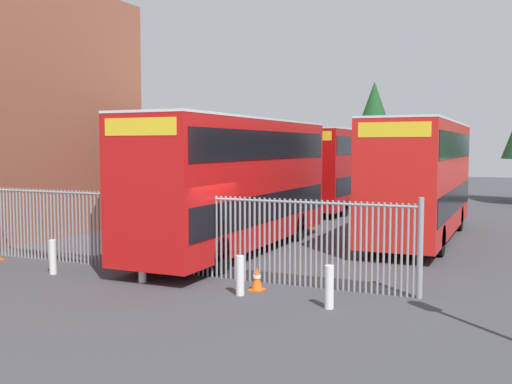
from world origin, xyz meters
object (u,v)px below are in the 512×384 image
Objects in this scene: double_decker_bus_behind_fence_left at (233,169)px; bollard_near_left at (53,257)px; double_decker_bus_behind_fence_right at (341,166)px; bollard_far_right at (329,287)px; double_decker_bus_near_gate at (236,179)px; bollard_near_right at (240,275)px; traffic_cone_by_gate at (257,279)px; double_decker_bus_far_back at (421,175)px; bollard_center_front at (142,264)px.

double_decker_bus_behind_fence_left reaches higher than bollard_near_left.
double_decker_bus_behind_fence_right is at bearing 82.73° from bollard_near_left.
bollard_near_left and bollard_far_right have the same top height.
double_decker_bus_near_gate is at bearing -62.89° from double_decker_bus_behind_fence_left.
double_decker_bus_behind_fence_right is at bearing 99.25° from bollard_near_right.
traffic_cone_by_gate is (-2.08, 0.82, -0.19)m from bollard_far_right.
bollard_far_right is (5.47, -19.93, -1.95)m from double_decker_bus_behind_fence_right.
double_decker_bus_near_gate reaches higher than bollard_far_right.
bollard_center_front is (-5.43, -10.28, -1.95)m from double_decker_bus_far_back.
double_decker_bus_far_back is 13.47m from bollard_near_left.
traffic_cone_by_gate is (3.38, -19.11, -2.13)m from double_decker_bus_behind_fence_right.
bollard_near_right is at bearing -62.93° from double_decker_bus_behind_fence_left.
traffic_cone_by_gate is (5.90, 0.59, -0.19)m from bollard_near_left.
double_decker_bus_behind_fence_left is 11.38× the size of bollard_near_left.
bollard_center_front is at bearing -89.06° from double_decker_bus_behind_fence_right.
double_decker_bus_near_gate reaches higher than traffic_cone_by_gate.
traffic_cone_by_gate is at bearing 7.58° from bollard_center_front.
traffic_cone_by_gate is at bearing 5.67° from bollard_near_left.
double_decker_bus_far_back is at bearing 51.67° from bollard_near_left.
bollard_far_right is at bearing -6.10° from bollard_near_right.
traffic_cone_by_gate is at bearing 158.51° from bollard_far_right.
double_decker_bus_behind_fence_left is 11.38× the size of bollard_far_right.
double_decker_bus_far_back is 10.87m from bollard_far_right.
bollard_center_front is (-0.22, -5.06, -1.95)m from double_decker_bus_near_gate.
bollard_near_left reaches higher than traffic_cone_by_gate.
bollard_near_right is at bearing -80.75° from double_decker_bus_behind_fence_right.
double_decker_bus_far_back reaches higher than traffic_cone_by_gate.
bollard_center_front and bollard_far_right have the same top height.
double_decker_bus_behind_fence_right is 19.62m from bollard_center_front.
bollard_near_left is 5.72m from bollard_near_right.
double_decker_bus_near_gate and double_decker_bus_behind_fence_right have the same top height.
double_decker_bus_near_gate and double_decker_bus_far_back have the same top height.
bollard_far_right is 1.61× the size of traffic_cone_by_gate.
double_decker_bus_behind_fence_right is at bearing 63.59° from double_decker_bus_behind_fence_left.
bollard_center_front is 1.61× the size of traffic_cone_by_gate.
double_decker_bus_far_back is 11.79m from bollard_center_front.
double_decker_bus_far_back is 11.38× the size of bollard_center_front.
double_decker_bus_behind_fence_right reaches higher than bollard_near_right.
bollard_far_right is 2.25m from traffic_cone_by_gate.
double_decker_bus_far_back is (5.75, -9.24, 0.00)m from double_decker_bus_behind_fence_right.
bollard_near_right is at bearing 0.06° from bollard_near_left.
bollard_center_front and bollard_near_right have the same top height.
bollard_center_front is at bearing 3.58° from bollard_near_left.
double_decker_bus_behind_fence_left is at bearing 93.84° from bollard_near_left.
traffic_cone_by_gate is (6.76, -12.31, -2.13)m from double_decker_bus_behind_fence_left.
traffic_cone_by_gate is (3.07, 0.41, -0.19)m from bollard_center_front.
bollard_near_left is 1.00× the size of bollard_far_right.
double_decker_bus_behind_fence_right is at bearing 92.15° from double_decker_bus_near_gate.
double_decker_bus_behind_fence_right is (3.38, 6.80, 0.00)m from double_decker_bus_behind_fence_left.
bollard_near_right is at bearing -106.98° from traffic_cone_by_gate.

